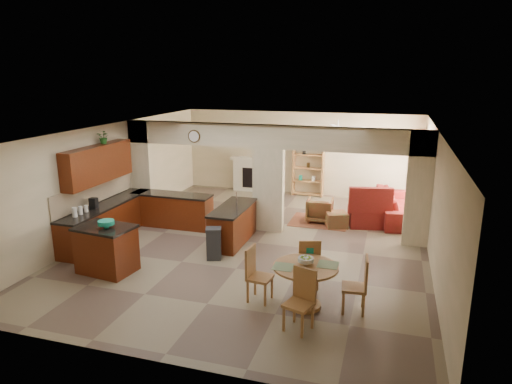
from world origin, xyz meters
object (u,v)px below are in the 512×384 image
(armchair, at_px, (320,210))
(sofa, at_px, (398,206))
(dining_table, at_px, (305,280))
(kitchen_island, at_px, (106,249))

(armchair, bearing_deg, sofa, -160.42)
(dining_table, bearing_deg, sofa, 74.68)
(dining_table, relative_size, sofa, 0.43)
(kitchen_island, bearing_deg, armchair, 57.93)
(dining_table, height_order, sofa, dining_table)
(sofa, xyz_separation_m, armchair, (-2.11, -0.86, -0.06))
(dining_table, relative_size, armchair, 1.58)
(kitchen_island, distance_m, armchair, 5.97)
(dining_table, bearing_deg, armchair, 96.06)
(sofa, relative_size, armchair, 3.64)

